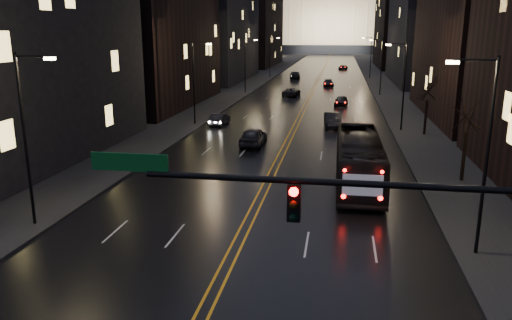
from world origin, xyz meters
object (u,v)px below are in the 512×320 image
at_px(bus, 359,160).
at_px(oncoming_car_b, 219,119).
at_px(oncoming_car_a, 253,136).
at_px(traffic_signal, 387,226).
at_px(receding_car_a, 333,120).

distance_m(bus, oncoming_car_b, 24.49).
bearing_deg(oncoming_car_a, oncoming_car_b, -59.04).
bearing_deg(bus, traffic_signal, -90.70).
bearing_deg(receding_car_a, bus, -89.43).
height_order(traffic_signal, bus, traffic_signal).
relative_size(traffic_signal, oncoming_car_a, 3.53).
bearing_deg(bus, oncoming_car_b, 125.39).
distance_m(oncoming_car_b, receding_car_a, 12.30).
height_order(traffic_signal, oncoming_car_a, traffic_signal).
bearing_deg(traffic_signal, oncoming_car_a, 105.92).
bearing_deg(receding_car_a, traffic_signal, -92.35).
xyz_separation_m(oncoming_car_a, oncoming_car_b, (-5.35, 9.23, -0.17)).
relative_size(bus, receding_car_a, 2.57).
bearing_deg(oncoming_car_a, bus, 130.95).
bearing_deg(oncoming_car_a, receding_car_a, -123.54).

